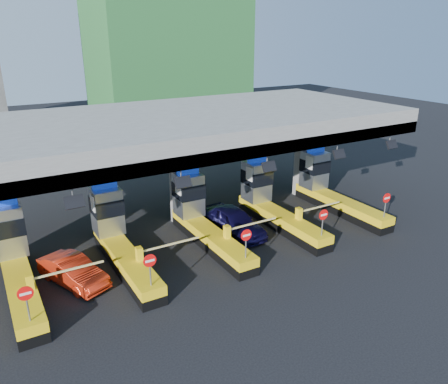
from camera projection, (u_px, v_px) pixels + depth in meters
ground at (203, 240)px, 25.80m from camera, size 120.00×120.00×0.00m
toll_canopy at (179, 129)px, 26.00m from camera, size 28.00×12.09×7.00m
toll_lane_far_left at (14, 259)px, 20.80m from camera, size 4.43×8.00×4.16m
toll_lane_left at (117, 235)px, 23.17m from camera, size 4.43×8.00×4.16m
toll_lane_center at (200, 217)px, 25.54m from camera, size 4.43×8.00×4.16m
toll_lane_right at (270, 201)px, 27.91m from camera, size 4.43×8.00×4.16m
toll_lane_far_right at (328, 188)px, 30.28m from camera, size 4.43×8.00×4.16m
bg_building_scaffold at (166, 10)px, 52.56m from camera, size 18.00×12.00×28.00m
van at (234, 221)px, 26.30m from camera, size 2.26×4.98×1.66m
red_car at (73, 271)px, 21.12m from camera, size 2.89×4.31×1.34m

